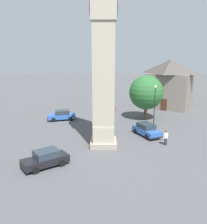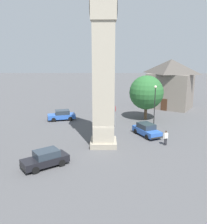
{
  "view_description": "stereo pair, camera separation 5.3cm",
  "coord_description": "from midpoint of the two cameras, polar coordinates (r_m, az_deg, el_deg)",
  "views": [
    {
      "loc": [
        26.15,
        0.18,
        10.03
      ],
      "look_at": [
        0.0,
        0.0,
        3.79
      ],
      "focal_mm": 40.13,
      "sensor_mm": 36.0,
      "label": 1
    },
    {
      "loc": [
        26.15,
        0.23,
        10.03
      ],
      "look_at": [
        0.0,
        0.0,
        3.79
      ],
      "focal_mm": 40.13,
      "sensor_mm": 36.0,
      "label": 2
    }
  ],
  "objects": [
    {
      "name": "car_red_corner",
      "position": [
        38.48,
        -9.58,
        -0.71
      ],
      "size": [
        2.67,
        4.42,
        1.53
      ],
      "color": "#2D5BB7",
      "rests_on": "ground"
    },
    {
      "name": "car_blue_kerb",
      "position": [
        31.33,
        9.72,
        -3.99
      ],
      "size": [
        4.45,
        3.31,
        1.53
      ],
      "color": "#2D5BB7",
      "rests_on": "ground"
    },
    {
      "name": "lamp_post",
      "position": [
        33.91,
        11.56,
        2.57
      ],
      "size": [
        0.36,
        0.36,
        5.82
      ],
      "color": "black",
      "rests_on": "ground"
    },
    {
      "name": "building_terrace_right",
      "position": [
        47.49,
        14.86,
        6.31
      ],
      "size": [
        9.14,
        9.74,
        8.87
      ],
      "color": "slate",
      "rests_on": "ground"
    },
    {
      "name": "ground_plane",
      "position": [
        28.01,
        -0.05,
        -7.57
      ],
      "size": [
        200.0,
        200.0,
        0.0
      ],
      "primitive_type": "plane",
      "color": "#4C4C4F"
    },
    {
      "name": "pedestrian",
      "position": [
        28.51,
        13.95,
        -5.44
      ],
      "size": [
        0.32,
        0.54,
        1.69
      ],
      "color": "black",
      "rests_on": "ground"
    },
    {
      "name": "road_sign",
      "position": [
        34.53,
        2.7,
        -0.22
      ],
      "size": [
        0.6,
        0.07,
        2.8
      ],
      "color": "gray",
      "rests_on": "ground"
    },
    {
      "name": "clock_tower",
      "position": [
        26.35,
        -0.06,
        20.51
      ],
      "size": [
        3.45,
        3.45,
        22.65
      ],
      "color": "gray",
      "rests_on": "ground"
    },
    {
      "name": "car_silver_kerb",
      "position": [
        23.38,
        -13.12,
        -10.31
      ],
      "size": [
        3.8,
        4.33,
        1.53
      ],
      "color": "black",
      "rests_on": "ground"
    },
    {
      "name": "tree",
      "position": [
        38.21,
        9.66,
        4.39
      ],
      "size": [
        5.12,
        5.12,
        6.73
      ],
      "color": "brown",
      "rests_on": "ground"
    }
  ]
}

